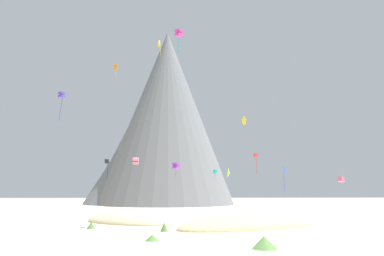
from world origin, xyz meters
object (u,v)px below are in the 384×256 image
bush_far_left (264,242)px  kite_teal_low (215,172)px  kite_lime_low (229,173)px  kite_magenta_high (179,34)px  kite_yellow_mid (245,121)px  kite_indigo_mid (62,96)px  bush_ridge_crest (91,225)px  kite_pink_low (136,161)px  kite_rainbow_low (341,179)px  kite_blue_low (284,174)px  kite_orange_high (115,68)px  kite_black_low (107,164)px  kite_red_low (256,156)px  bush_far_right (152,238)px  bush_near_left (164,227)px  kite_gold_high (160,44)px  kite_violet_low (176,166)px  rock_massif (156,131)px

bush_far_left → kite_teal_low: 60.37m
kite_lime_low → kite_teal_low: bearing=4.2°
kite_magenta_high → kite_yellow_mid: bearing=-90.5°
kite_yellow_mid → kite_indigo_mid: 31.66m
bush_ridge_crest → kite_pink_low: size_ratio=0.67×
kite_rainbow_low → kite_pink_low: kite_pink_low is taller
kite_blue_low → kite_pink_low: 33.22m
kite_lime_low → bush_far_left: bearing=-172.4°
kite_rainbow_low → kite_lime_low: kite_lime_low is taller
kite_rainbow_low → kite_pink_low: 43.97m
kite_orange_high → kite_black_low: (1.09, -12.43, -24.19)m
bush_far_left → kite_teal_low: (2.30, 59.68, 8.82)m
kite_blue_low → kite_red_low: size_ratio=0.97×
bush_ridge_crest → kite_blue_low: (32.68, 23.83, 7.74)m
bush_far_left → kite_blue_low: 44.43m
bush_far_right → kite_lime_low: (9.83, 14.78, 7.02)m
bush_near_left → kite_gold_high: kite_gold_high is taller
kite_indigo_mid → kite_magenta_high: bearing=6.5°
kite_rainbow_low → kite_indigo_mid: size_ratio=0.30×
kite_gold_high → kite_orange_high: 12.95m
kite_violet_low → kite_rainbow_low: bearing=-156.5°
kite_rainbow_low → kite_red_low: (-12.49, 20.07, 6.43)m
bush_near_left → kite_lime_low: bearing=36.1°
bush_near_left → kite_yellow_mid: kite_yellow_mid is taller
kite_teal_low → kite_violet_low: bearing=-160.1°
kite_magenta_high → kite_violet_low: size_ratio=1.08×
kite_yellow_mid → kite_pink_low: kite_yellow_mid is taller
bush_near_left → rock_massif: 90.22m
kite_lime_low → kite_red_low: kite_red_low is taller
kite_black_low → kite_violet_low: (13.82, 4.78, -0.01)m
kite_gold_high → bush_near_left: bearing=-161.7°
kite_blue_low → kite_magenta_high: kite_magenta_high is taller
kite_indigo_mid → kite_rainbow_low: bearing=42.0°
bush_near_left → kite_indigo_mid: kite_indigo_mid is taller
kite_teal_low → bush_near_left: bearing=-135.0°
bush_far_left → kite_magenta_high: kite_magenta_high is taller
bush_far_right → rock_massif: 98.19m
bush_near_left → kite_indigo_mid: bearing=143.6°
kite_magenta_high → kite_pink_low: bearing=-33.2°
kite_blue_low → kite_magenta_high: size_ratio=1.41×
kite_rainbow_low → kite_teal_low: size_ratio=0.56×
bush_ridge_crest → kite_magenta_high: 29.61m
kite_teal_low → bush_ridge_crest: bearing=-147.5°
bush_ridge_crest → kite_teal_low: size_ratio=0.45×
bush_far_right → kite_red_low: (22.47, 54.71, 13.12)m
rock_massif → kite_pink_low: (-1.88, -47.03, -14.46)m
bush_ridge_crest → kite_magenta_high: (11.19, 1.90, 27.35)m
kite_yellow_mid → kite_black_low: kite_yellow_mid is taller
bush_near_left → kite_red_low: kite_red_low is taller
bush_near_left → kite_red_low: size_ratio=0.21×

